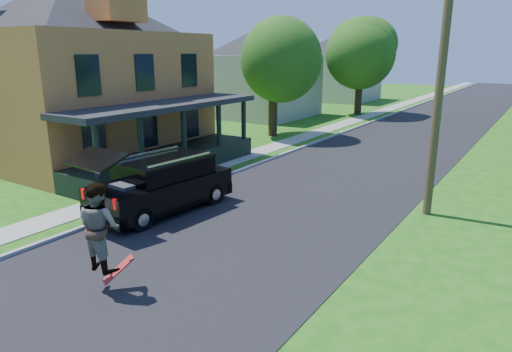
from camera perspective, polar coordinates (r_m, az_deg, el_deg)
The scene contains 14 objects.
ground at distance 12.78m, azimuth -7.20°, elevation -9.40°, with size 140.00×140.00×0.00m, color #1D5911.
street at distance 30.24m, azimuth 18.07°, elevation 4.43°, with size 8.00×120.00×0.02m, color black.
curb at distance 31.50m, azimuth 10.96°, elevation 5.32°, with size 0.15×120.00×0.12m, color gray.
sidewalk at distance 32.11m, azimuth 8.39°, elevation 5.62°, with size 1.30×120.00×0.03m, color gray.
front_walk at distance 23.23m, azimuth -15.63°, elevation 1.51°, with size 6.50×1.20×0.03m, color gray.
main_house at distance 25.21m, azimuth -21.59°, elevation 13.39°, with size 15.56×15.56×10.10m.
neighbor_house_mid at distance 39.01m, azimuth 0.36°, elevation 13.66°, with size 12.78×12.78×8.30m.
neighbor_house_far at distance 53.16m, azimuth 10.02°, elevation 13.88°, with size 12.78×12.78×8.30m.
black_suv at distance 15.82m, azimuth -11.74°, elevation -1.03°, with size 2.48×5.49×2.49m.
skateboarder at distance 10.83m, azimuth -18.97°, elevation -5.97°, with size 1.03×0.82×2.04m.
skateboard at distance 11.14m, azimuth -16.81°, elevation -11.23°, with size 0.54×0.71×0.56m.
tree_left_mid at distance 29.47m, azimuth 2.19°, elevation 15.17°, with size 5.82×5.97×7.90m.
tree_left_far at distance 40.93m, azimuth 13.04°, elevation 15.87°, with size 6.43×6.56×8.94m.
utility_pole_near at distance 15.68m, azimuth 22.23°, elevation 12.72°, with size 1.65×0.29×9.52m.
Camera 1 is at (7.62, -8.78, 5.32)m, focal length 32.00 mm.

